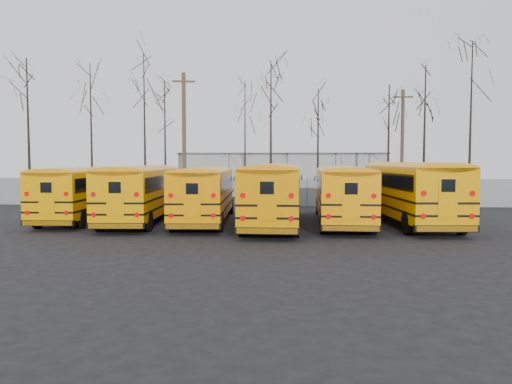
# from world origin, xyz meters

# --- Properties ---
(ground) EXTENTS (120.00, 120.00, 0.00)m
(ground) POSITION_xyz_m (0.00, 0.00, 0.00)
(ground) COLOR black
(ground) RESTS_ON ground
(fence) EXTENTS (40.00, 0.04, 2.00)m
(fence) POSITION_xyz_m (0.00, 12.00, 1.00)
(fence) COLOR gray
(fence) RESTS_ON ground
(distant_building) EXTENTS (22.00, 8.00, 4.00)m
(distant_building) POSITION_xyz_m (2.00, 32.00, 2.00)
(distant_building) COLOR #A9A9A4
(distant_building) RESTS_ON ground
(bus_a) EXTENTS (2.75, 10.73, 2.98)m
(bus_a) POSITION_xyz_m (-8.54, 2.67, 1.75)
(bus_a) COLOR black
(bus_a) RESTS_ON ground
(bus_b) EXTENTS (3.18, 11.11, 3.07)m
(bus_b) POSITION_xyz_m (-5.18, 1.92, 1.80)
(bus_b) COLOR black
(bus_b) RESTS_ON ground
(bus_c) EXTENTS (3.04, 10.86, 3.01)m
(bus_c) POSITION_xyz_m (-1.78, 1.92, 1.76)
(bus_c) COLOR black
(bus_c) RESTS_ON ground
(bus_d) EXTENTS (2.89, 11.43, 3.18)m
(bus_d) POSITION_xyz_m (1.90, 0.86, 1.86)
(bus_d) COLOR black
(bus_d) RESTS_ON ground
(bus_e) EXTENTS (2.90, 11.02, 3.06)m
(bus_e) POSITION_xyz_m (5.43, 1.79, 1.79)
(bus_e) COLOR black
(bus_e) RESTS_ON ground
(bus_f) EXTENTS (3.39, 11.83, 3.27)m
(bus_f) POSITION_xyz_m (8.89, 2.04, 1.92)
(bus_f) COLOR black
(bus_f) RESTS_ON ground
(utility_pole_left) EXTENTS (1.82, 0.47, 10.27)m
(utility_pole_left) POSITION_xyz_m (-5.70, 15.52, 5.28)
(utility_pole_left) COLOR #4F392D
(utility_pole_left) RESTS_ON ground
(utility_pole_right) EXTENTS (1.63, 0.28, 9.16)m
(utility_pole_right) POSITION_xyz_m (12.08, 18.17, 4.70)
(utility_pole_right) COLOR #4A3A2A
(utility_pole_right) RESTS_ON ground
(tree_0) EXTENTS (0.26, 0.26, 11.63)m
(tree_0) POSITION_xyz_m (-18.61, 15.60, 5.82)
(tree_0) COLOR black
(tree_0) RESTS_ON ground
(tree_1) EXTENTS (0.26, 0.26, 11.55)m
(tree_1) POSITION_xyz_m (-14.14, 17.60, 5.77)
(tree_1) COLOR black
(tree_1) RESTS_ON ground
(tree_2) EXTENTS (0.26, 0.26, 12.20)m
(tree_2) POSITION_xyz_m (-9.39, 17.18, 6.10)
(tree_2) COLOR black
(tree_2) RESTS_ON ground
(tree_3) EXTENTS (0.26, 0.26, 9.59)m
(tree_3) POSITION_xyz_m (-7.09, 14.86, 4.79)
(tree_3) COLOR black
(tree_3) RESTS_ON ground
(tree_4) EXTENTS (0.26, 0.26, 9.91)m
(tree_4) POSITION_xyz_m (-0.97, 17.44, 4.96)
(tree_4) COLOR black
(tree_4) RESTS_ON ground
(tree_5) EXTENTS (0.26, 0.26, 10.66)m
(tree_5) POSITION_xyz_m (1.28, 14.46, 5.33)
(tree_5) COLOR black
(tree_5) RESTS_ON ground
(tree_6) EXTENTS (0.26, 0.26, 9.23)m
(tree_6) POSITION_xyz_m (5.08, 17.57, 4.61)
(tree_6) COLOR black
(tree_6) RESTS_ON ground
(tree_7) EXTENTS (0.26, 0.26, 9.23)m
(tree_7) POSITION_xyz_m (10.50, 15.88, 4.61)
(tree_7) COLOR black
(tree_7) RESTS_ON ground
(tree_8) EXTENTS (0.26, 0.26, 10.96)m
(tree_8) POSITION_xyz_m (13.63, 17.24, 5.48)
(tree_8) COLOR black
(tree_8) RESTS_ON ground
(tree_9) EXTENTS (0.26, 0.26, 12.78)m
(tree_9) POSITION_xyz_m (17.18, 17.05, 6.39)
(tree_9) COLOR black
(tree_9) RESTS_ON ground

